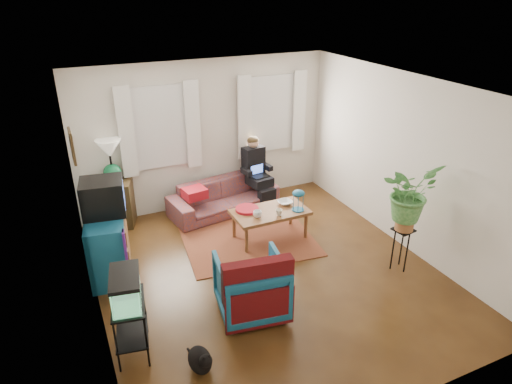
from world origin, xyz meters
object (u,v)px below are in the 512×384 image
aquarium_stand (132,327)px  plant_stand (400,249)px  dresser (108,245)px  armchair (251,284)px  coffee_table (270,224)px  sofa (223,192)px  side_table (117,202)px

aquarium_stand → plant_stand: bearing=11.0°
dresser → aquarium_stand: (-0.01, -1.65, -0.11)m
dresser → armchair: dresser is taller
coffee_table → dresser: bearing=178.1°
dresser → armchair: bearing=-38.6°
coffee_table → plant_stand: (1.29, -1.53, 0.08)m
aquarium_stand → dresser: bearing=99.9°
armchair → sofa: bearing=-95.3°
sofa → side_table: size_ratio=2.44×
aquarium_stand → plant_stand: aquarium_stand is taller
armchair → side_table: bearing=-61.0°
sofa → armchair: size_ratio=2.33×
side_table → dresser: 1.47m
armchair → plant_stand: size_ratio=1.28×
side_table → coffee_table: (2.11, -1.51, -0.15)m
dresser → armchair: size_ratio=1.21×
dresser → plant_stand: 4.07m
sofa → armchair: 2.76m
dresser → coffee_table: bearing=6.9°
side_table → dresser: size_ratio=0.79×
plant_stand → dresser: bearing=156.8°
side_table → plant_stand: bearing=-41.8°
armchair → plant_stand: armchair is taller
dresser → armchair: 2.14m
side_table → aquarium_stand: 3.10m
dresser → aquarium_stand: bearing=-81.7°
coffee_table → side_table: bearing=144.3°
side_table → sofa: bearing=-10.4°
dresser → aquarium_stand: 1.66m
dresser → coffee_table: (2.45, -0.07, -0.20)m
dresser → coffee_table: 2.46m
coffee_table → plant_stand: 2.01m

